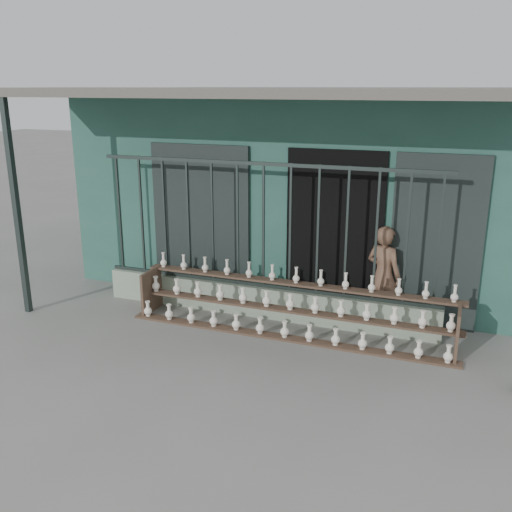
% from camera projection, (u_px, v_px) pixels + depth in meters
% --- Properties ---
extents(ground, '(60.00, 60.00, 0.00)m').
position_uv_depth(ground, '(228.00, 353.00, 7.18)').
color(ground, slate).
extents(workshop_building, '(7.40, 6.60, 3.21)m').
position_uv_depth(workshop_building, '(317.00, 177.00, 10.51)').
color(workshop_building, '#2A5A4C').
rests_on(workshop_building, ground).
extents(parapet_wall, '(5.00, 0.20, 0.45)m').
position_uv_depth(parapet_wall, '(263.00, 301.00, 8.29)').
color(parapet_wall, '#95A78F').
rests_on(parapet_wall, ground).
extents(security_fence, '(5.00, 0.04, 1.80)m').
position_uv_depth(security_fence, '(263.00, 226.00, 7.96)').
color(security_fence, '#283330').
rests_on(security_fence, parapet_wall).
extents(shelf_rack, '(4.50, 0.68, 0.85)m').
position_uv_depth(shelf_rack, '(290.00, 307.00, 7.69)').
color(shelf_rack, brown).
rests_on(shelf_rack, ground).
extents(elderly_woman, '(0.61, 0.52, 1.42)m').
position_uv_depth(elderly_woman, '(383.00, 275.00, 7.90)').
color(elderly_woman, brown).
rests_on(elderly_woman, ground).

